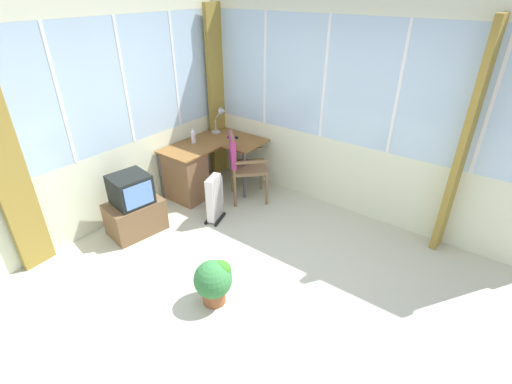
{
  "coord_description": "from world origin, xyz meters",
  "views": [
    {
      "loc": [
        -2.24,
        -1.67,
        2.72
      ],
      "look_at": [
        0.68,
        0.53,
        0.66
      ],
      "focal_mm": 26.21,
      "sensor_mm": 36.0,
      "label": 1
    }
  ],
  "objects": [
    {
      "name": "north_window_panel",
      "position": [
        0.0,
        2.28,
        1.3
      ],
      "size": [
        3.97,
        0.07,
        2.59
      ],
      "color": "#E3EAC4",
      "rests_on": "ground"
    },
    {
      "name": "wooden_armchair",
      "position": [
        1.35,
        1.31,
        0.62
      ],
      "size": [
        0.68,
        0.68,
        0.97
      ],
      "color": "brown",
      "rests_on": "ground"
    },
    {
      "name": "tv_on_stand",
      "position": [
        -0.06,
        1.82,
        0.34
      ],
      "size": [
        0.7,
        0.54,
        0.77
      ],
      "color": "brown",
      "rests_on": "ground"
    },
    {
      "name": "curtain_north_left",
      "position": [
        -1.09,
        2.2,
        1.25
      ],
      "size": [
        0.34,
        0.09,
        2.49
      ],
      "primitive_type": "cube",
      "rotation": [
        0.0,
        0.0,
        0.07
      ],
      "color": "olive",
      "rests_on": "ground"
    },
    {
      "name": "space_heater",
      "position": [
        0.74,
        1.23,
        0.31
      ],
      "size": [
        0.37,
        0.26,
        0.62
      ],
      "color": "silver",
      "rests_on": "ground"
    },
    {
      "name": "ground",
      "position": [
        0.0,
        0.0,
        -0.03
      ],
      "size": [
        4.97,
        5.51,
        0.06
      ],
      "primitive_type": "cube",
      "color": "beige"
    },
    {
      "name": "curtain_corner",
      "position": [
        1.88,
        2.15,
        1.25
      ],
      "size": [
        0.34,
        0.1,
        2.49
      ],
      "primitive_type": "cube",
      "rotation": [
        0.0,
        0.0,
        -0.08
      ],
      "color": "olive",
      "rests_on": "ground"
    },
    {
      "name": "potted_plant",
      "position": [
        -0.35,
        0.25,
        0.27
      ],
      "size": [
        0.37,
        0.37,
        0.47
      ],
      "color": "#985531",
      "rests_on": "ground"
    },
    {
      "name": "desk_lamp",
      "position": [
        1.78,
        2.01,
        0.97
      ],
      "size": [
        0.23,
        0.2,
        0.38
      ],
      "color": "#B2B7BC",
      "rests_on": "desk"
    },
    {
      "name": "spray_bottle",
      "position": [
        1.21,
        2.03,
        0.83
      ],
      "size": [
        0.06,
        0.06,
        0.22
      ],
      "color": "silver",
      "rests_on": "desk"
    },
    {
      "name": "tv_remote",
      "position": [
        1.68,
        1.7,
        0.73
      ],
      "size": [
        0.11,
        0.15,
        0.02
      ],
      "primitive_type": "cube",
      "rotation": [
        0.0,
        0.0,
        0.46
      ],
      "color": "black",
      "rests_on": "desk"
    },
    {
      "name": "desk",
      "position": [
        0.96,
        1.91,
        0.4
      ],
      "size": [
        1.3,
        1.0,
        0.72
      ],
      "color": "brown",
      "rests_on": "ground"
    },
    {
      "name": "curtain_east_far",
      "position": [
        1.93,
        -1.24,
        1.25
      ],
      "size": [
        0.34,
        0.1,
        2.49
      ],
      "primitive_type": "cube",
      "rotation": [
        0.0,
        0.0,
        -0.1
      ],
      "color": "olive",
      "rests_on": "ground"
    },
    {
      "name": "east_window_panel",
      "position": [
        2.01,
        0.0,
        1.3
      ],
      "size": [
        0.07,
        4.51,
        2.59
      ],
      "color": "#E3EAC4",
      "rests_on": "ground"
    }
  ]
}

